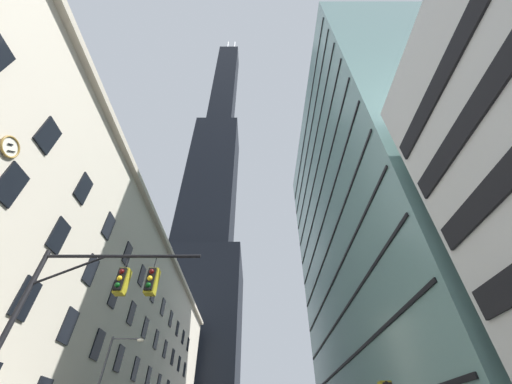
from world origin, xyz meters
TOP-DOWN VIEW (x-y plane):
  - station_building at (-18.47, 29.15)m, footprint 15.62×70.30m
  - dark_skyscraper at (-16.55, 82.50)m, footprint 27.77×27.77m
  - glass_office_midrise at (19.43, 23.64)m, footprint 16.96×38.09m
  - traffic_signal_mast at (-4.23, 2.63)m, footprint 6.70×0.63m

SIDE VIEW (x-z plane):
  - traffic_signal_mast at x=-4.23m, z-range 1.81..9.80m
  - station_building at x=-18.47m, z-range -0.02..24.53m
  - glass_office_midrise at x=19.43m, z-range 0.00..48.76m
  - dark_skyscraper at x=-16.55m, z-range -46.11..186.40m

